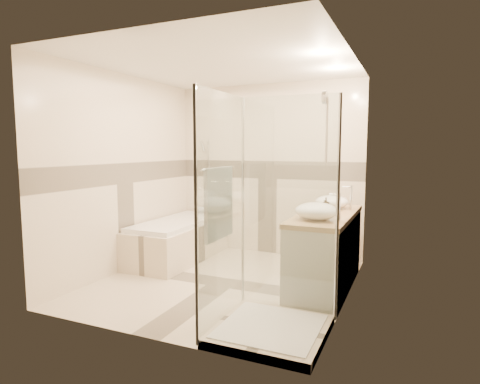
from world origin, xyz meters
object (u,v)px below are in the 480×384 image
at_px(shower_enclosure, 261,273).
at_px(vanity, 326,251).
at_px(vessel_sink_far, 316,211).
at_px(vessel_sink_near, 332,202).
at_px(bathtub, 179,238).
at_px(amenity_bottle_b, 325,207).
at_px(amenity_bottle_a, 326,205).

bearing_deg(shower_enclosure, vanity, 77.03).
height_order(vanity, vessel_sink_far, vessel_sink_far).
relative_size(vanity, vessel_sink_near, 4.12).
relative_size(bathtub, shower_enclosure, 0.83).
relative_size(vessel_sink_near, amenity_bottle_b, 2.68).
bearing_deg(vessel_sink_near, shower_enclosure, -99.19).
height_order(bathtub, shower_enclosure, shower_enclosure).
distance_m(shower_enclosure, vessel_sink_far, 1.00).
bearing_deg(vessel_sink_near, amenity_bottle_a, -90.00).
xyz_separation_m(shower_enclosure, amenity_bottle_b, (0.27, 1.29, 0.42)).
bearing_deg(vessel_sink_near, bathtub, -178.24).
bearing_deg(bathtub, vessel_sink_far, -19.59).
xyz_separation_m(vanity, amenity_bottle_b, (-0.02, 0.02, 0.50)).
bearing_deg(vanity, amenity_bottle_a, 107.74).
bearing_deg(amenity_bottle_b, vessel_sink_far, -90.00).
xyz_separation_m(bathtub, shower_enclosure, (1.86, -1.62, 0.20)).
xyz_separation_m(bathtub, amenity_bottle_a, (2.13, -0.29, 0.63)).
xyz_separation_m(vanity, shower_enclosure, (-0.29, -1.27, 0.08)).
relative_size(bathtub, amenity_bottle_b, 11.58).
distance_m(bathtub, shower_enclosure, 2.47).
height_order(shower_enclosure, vessel_sink_near, shower_enclosure).
distance_m(vanity, vessel_sink_far, 0.65).
bearing_deg(vessel_sink_near, amenity_bottle_b, -90.00).
relative_size(vessel_sink_near, amenity_bottle_a, 2.28).
relative_size(bathtub, amenity_bottle_a, 9.88).
bearing_deg(vessel_sink_near, vanity, -87.25).
xyz_separation_m(shower_enclosure, vessel_sink_far, (0.27, 0.86, 0.43)).
relative_size(shower_enclosure, amenity_bottle_a, 11.85).
bearing_deg(shower_enclosure, vessel_sink_near, 80.81).
xyz_separation_m(shower_enclosure, amenity_bottle_a, (0.27, 1.33, 0.43)).
distance_m(vanity, amenity_bottle_a, 0.51).
relative_size(bathtub, vessel_sink_near, 4.33).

